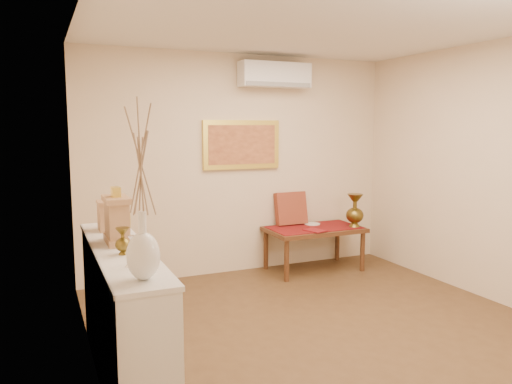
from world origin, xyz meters
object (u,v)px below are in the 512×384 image
brass_urn_tall (355,207)px  display_ledge (122,315)px  mantel_clock (117,219)px  wooden_chest (108,215)px  low_table (314,233)px  white_vase (141,193)px

brass_urn_tall → display_ledge: 3.61m
display_ledge → mantel_clock: (0.01, 0.16, 0.66)m
brass_urn_tall → mantel_clock: 3.53m
mantel_clock → wooden_chest: mantel_clock is taller
display_ledge → low_table: size_ratio=1.68×
display_ledge → wooden_chest: bearing=89.2°
white_vase → wooden_chest: (0.00, 1.45, -0.36)m
brass_urn_tall → low_table: bearing=160.4°
white_vase → display_ledge: (-0.01, 0.81, -0.98)m
brass_urn_tall → mantel_clock: mantel_clock is taller
brass_urn_tall → wooden_chest: (-3.16, -1.06, 0.29)m
white_vase → wooden_chest: white_vase is taller
white_vase → mantel_clock: size_ratio=2.37×
brass_urn_tall → white_vase: bearing=-141.5°
brass_urn_tall → low_table: (-0.49, 0.17, -0.33)m
mantel_clock → brass_urn_tall: bearing=26.1°
wooden_chest → display_ledge: bearing=-90.8°
display_ledge → wooden_chest: size_ratio=8.28×
mantel_clock → low_table: bearing=32.8°
brass_urn_tall → mantel_clock: (-3.15, -1.55, 0.34)m
mantel_clock → low_table: 3.24m
wooden_chest → low_table: wooden_chest is taller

